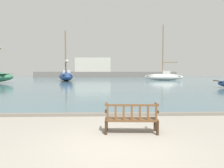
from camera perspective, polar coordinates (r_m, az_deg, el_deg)
The scene contains 7 objects.
ground_plane at distance 5.69m, azimuth 0.15°, elevation -16.08°, with size 160.00×160.00×0.00m, color gray.
harbor_water at distance 49.40m, azimuth -1.63°, elevation 1.16°, with size 100.00×80.00×0.08m, color #476670.
quay_edge_kerb at distance 9.39m, azimuth -0.67°, elevation -7.92°, with size 40.00×0.30×0.12m, color slate.
park_bench at distance 6.76m, azimuth 5.07°, elevation -8.83°, with size 1.63×0.61×0.92m.
sailboat_far_port at distance 42.77m, azimuth -11.94°, elevation 2.15°, with size 4.54×10.15×9.58m.
sailboat_mid_port at distance 46.35m, azimuth 13.37°, elevation 2.00°, with size 8.03×3.98×11.32m.
far_breakwater at distance 68.16m, azimuth -2.81°, elevation 3.34°, with size 44.04×2.40×6.14m.
Camera 1 is at (-0.19, -5.36, 1.89)m, focal length 35.00 mm.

